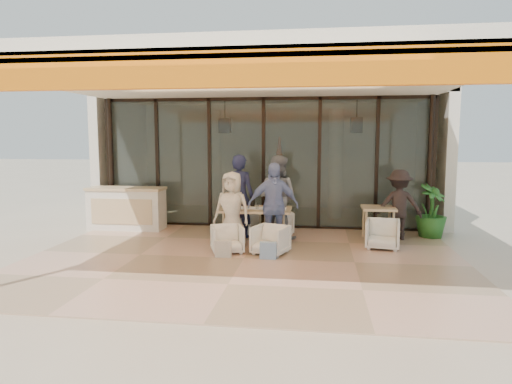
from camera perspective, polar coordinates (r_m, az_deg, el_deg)
ground at (r=8.49m, az=-1.51°, el=-8.45°), size 70.00×70.00×0.00m
terrace_floor at (r=8.49m, az=-1.51°, el=-8.41°), size 8.00×6.00×0.01m
terrace_structure at (r=7.99m, az=-1.90°, el=14.11°), size 8.00×6.00×3.40m
glass_storefront at (r=11.18m, az=0.95°, el=3.58°), size 8.08×0.10×3.20m
interior_block at (r=13.46m, az=2.18°, el=6.82°), size 9.05×3.62×3.52m
host_counter at (r=11.47m, az=-15.87°, el=-1.97°), size 1.85×0.65×1.04m
dining_table at (r=9.67m, az=-0.10°, el=-2.39°), size 1.50×0.90×0.93m
chair_far_left at (r=10.71m, az=-1.60°, el=-3.42°), size 0.77×0.74×0.66m
chair_far_right at (r=10.61m, az=2.88°, el=-3.67°), size 0.73×0.70×0.60m
chair_near_left at (r=8.89m, az=-3.61°, el=-5.75°), size 0.74×0.72×0.61m
chair_near_right at (r=8.76m, az=1.81°, el=-5.85°), size 0.76×0.74×0.63m
diner_navy at (r=10.13m, az=-2.08°, el=-0.54°), size 0.77×0.60×1.87m
diner_grey at (r=10.02m, az=2.66°, el=-0.67°), size 1.08×0.96×1.85m
diner_cream at (r=9.28m, az=-3.02°, el=-2.22°), size 0.85×0.64×1.55m
diner_periwinkle at (r=9.14m, az=2.15°, el=-1.75°), size 1.08×0.61×1.75m
tote_bag_cream at (r=8.54m, az=-4.14°, el=-7.20°), size 0.30×0.10×0.34m
tote_bag_blue at (r=8.41m, az=1.52°, el=-7.41°), size 0.30×0.10×0.34m
side_table at (r=10.20m, az=15.04°, el=-2.41°), size 0.70×0.70×0.74m
side_chair at (r=9.53m, az=15.55°, el=-4.94°), size 0.74×0.70×0.67m
standing_woman at (r=10.39m, az=17.42°, el=-1.56°), size 1.01×0.58×1.55m
potted_palm at (r=10.88m, az=21.08°, el=-2.25°), size 0.95×0.95×1.21m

